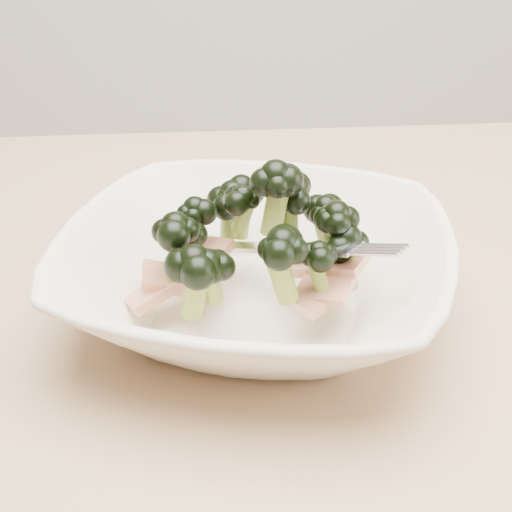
% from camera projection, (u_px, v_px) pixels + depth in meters
% --- Properties ---
extents(dining_table, '(1.20, 0.80, 0.75)m').
position_uv_depth(dining_table, '(324.00, 378.00, 0.64)').
color(dining_table, tan).
rests_on(dining_table, ground).
extents(broccoli_dish, '(0.36, 0.36, 0.13)m').
position_uv_depth(broccoli_dish, '(256.00, 267.00, 0.54)').
color(broccoli_dish, beige).
rests_on(broccoli_dish, dining_table).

